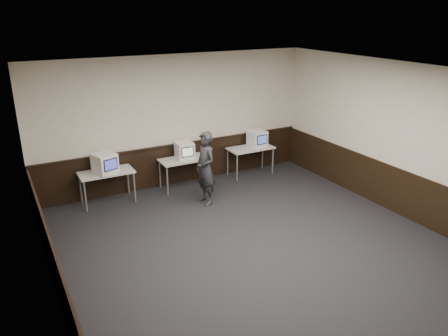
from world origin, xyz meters
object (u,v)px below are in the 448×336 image
object	(u,v)px
emac_center	(185,150)
emac_right	(257,138)
emac_left	(105,163)
person	(205,168)
desk_right	(251,150)
desk_center	(184,161)
desk_left	(106,175)

from	to	relation	value
emac_center	emac_right	world-z (taller)	emac_right
emac_left	person	xyz separation A→B (m)	(1.97, -1.03, -0.14)
desk_right	emac_center	bearing A→B (deg)	179.39
desk_center	emac_left	bearing A→B (deg)	-178.42
desk_center	desk_right	xyz separation A→B (m)	(1.90, 0.00, 0.00)
desk_center	emac_left	size ratio (longest dim) A/B	2.05
desk_center	emac_left	distance (m)	1.94
desk_left	desk_right	size ratio (longest dim) A/B	1.00
emac_left	emac_right	distance (m)	4.03
emac_left	desk_left	bearing A→B (deg)	50.38
desk_left	person	bearing A→B (deg)	-28.95
person	desk_center	bearing A→B (deg)	178.44
desk_right	emac_right	xyz separation A→B (m)	(0.21, 0.02, 0.28)
desk_center	desk_right	world-z (taller)	same
desk_center	emac_center	xyz separation A→B (m)	(0.03, 0.02, 0.27)
desk_center	person	xyz separation A→B (m)	(0.05, -1.08, 0.16)
emac_left	emac_right	bearing A→B (deg)	-17.19
desk_center	person	bearing A→B (deg)	-87.24
emac_right	desk_right	bearing A→B (deg)	-176.88
emac_left	person	bearing A→B (deg)	-45.75
desk_center	emac_right	size ratio (longest dim) A/B	2.55
desk_left	desk_center	bearing A→B (deg)	0.00
emac_center	emac_right	size ratio (longest dim) A/B	0.97
desk_center	emac_center	world-z (taller)	emac_center
desk_left	person	xyz separation A→B (m)	(1.95, -1.08, 0.16)
desk_center	emac_center	distance (m)	0.28
emac_right	emac_center	bearing A→B (deg)	177.42
person	emac_right	bearing A→B (deg)	113.80
emac_center	desk_right	bearing A→B (deg)	2.96
emac_center	desk_center	bearing A→B (deg)	-141.31
desk_center	desk_right	size ratio (longest dim) A/B	1.00
desk_center	emac_right	bearing A→B (deg)	0.58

